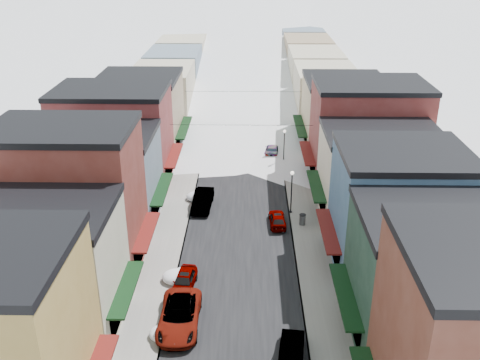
{
  "coord_description": "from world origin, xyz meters",
  "views": [
    {
      "loc": [
        0.92,
        -18.36,
        25.36
      ],
      "look_at": [
        0.0,
        31.99,
        2.88
      ],
      "focal_mm": 40.0,
      "sensor_mm": 36.0,
      "label": 1
    }
  ],
  "objects_px": {
    "car_silver_sedan": "(184,281)",
    "trash_can": "(302,219)",
    "car_green_sedan": "(292,352)",
    "streetlamp_near": "(292,187)",
    "car_white_suv": "(179,316)",
    "car_dark_hatch": "(203,200)"
  },
  "relations": [
    {
      "from": "car_green_sedan",
      "to": "streetlamp_near",
      "type": "distance_m",
      "value": 21.17
    },
    {
      "from": "car_silver_sedan",
      "to": "car_dark_hatch",
      "type": "relative_size",
      "value": 0.79
    },
    {
      "from": "car_white_suv",
      "to": "car_dark_hatch",
      "type": "xyz_separation_m",
      "value": [
        0.13,
        18.84,
        -0.01
      ]
    },
    {
      "from": "car_dark_hatch",
      "to": "trash_can",
      "type": "bearing_deg",
      "value": -17.38
    },
    {
      "from": "car_silver_sedan",
      "to": "car_dark_hatch",
      "type": "distance_m",
      "value": 14.25
    },
    {
      "from": "car_white_suv",
      "to": "car_dark_hatch",
      "type": "height_order",
      "value": "car_white_suv"
    },
    {
      "from": "trash_can",
      "to": "car_silver_sedan",
      "type": "bearing_deg",
      "value": -134.6
    },
    {
      "from": "car_green_sedan",
      "to": "car_white_suv",
      "type": "bearing_deg",
      "value": -16.14
    },
    {
      "from": "trash_can",
      "to": "streetlamp_near",
      "type": "relative_size",
      "value": 0.24
    },
    {
      "from": "car_white_suv",
      "to": "streetlamp_near",
      "type": "height_order",
      "value": "streetlamp_near"
    },
    {
      "from": "car_dark_hatch",
      "to": "car_green_sedan",
      "type": "bearing_deg",
      "value": -67.69
    },
    {
      "from": "car_silver_sedan",
      "to": "streetlamp_near",
      "type": "relative_size",
      "value": 0.89
    },
    {
      "from": "car_silver_sedan",
      "to": "car_green_sedan",
      "type": "height_order",
      "value": "car_green_sedan"
    },
    {
      "from": "car_green_sedan",
      "to": "trash_can",
      "type": "height_order",
      "value": "car_green_sedan"
    },
    {
      "from": "trash_can",
      "to": "streetlamp_near",
      "type": "bearing_deg",
      "value": 110.48
    },
    {
      "from": "car_white_suv",
      "to": "car_silver_sedan",
      "type": "xyz_separation_m",
      "value": [
        -0.18,
        4.58,
        -0.17
      ]
    },
    {
      "from": "car_dark_hatch",
      "to": "streetlamp_near",
      "type": "distance_m",
      "value": 9.4
    },
    {
      "from": "car_silver_sedan",
      "to": "car_dark_hatch",
      "type": "bearing_deg",
      "value": 94.52
    },
    {
      "from": "car_silver_sedan",
      "to": "trash_can",
      "type": "relative_size",
      "value": 3.75
    },
    {
      "from": "car_silver_sedan",
      "to": "car_green_sedan",
      "type": "distance_m",
      "value": 11.27
    },
    {
      "from": "car_silver_sedan",
      "to": "trash_can",
      "type": "xyz_separation_m",
      "value": [
        10.33,
        10.48,
        0.01
      ]
    },
    {
      "from": "car_white_suv",
      "to": "trash_can",
      "type": "height_order",
      "value": "car_white_suv"
    }
  ]
}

